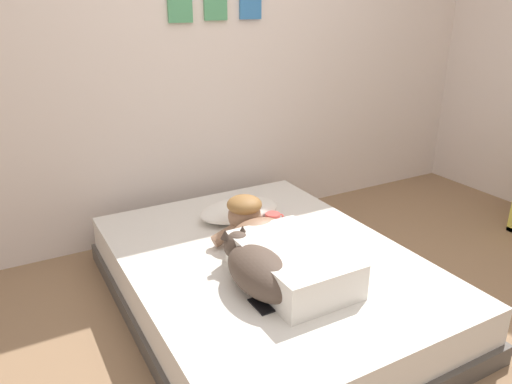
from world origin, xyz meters
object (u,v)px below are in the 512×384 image
at_px(dog, 258,268).
at_px(coffee_cup, 273,219).
at_px(person_lying, 277,249).
at_px(bed, 266,280).
at_px(cell_phone, 261,305).
at_px(pillow, 239,210).

distance_m(dog, coffee_cup, 0.72).
relative_size(person_lying, coffee_cup, 7.36).
bearing_deg(bed, person_lying, -96.07).
relative_size(person_lying, dog, 1.60).
bearing_deg(dog, bed, 52.01).
bearing_deg(cell_phone, bed, 56.69).
bearing_deg(coffee_cup, bed, -125.82).
distance_m(pillow, dog, 0.82).
xyz_separation_m(bed, coffee_cup, (0.23, 0.32, 0.19)).
bearing_deg(cell_phone, pillow, 68.54).
xyz_separation_m(person_lying, dog, (-0.18, -0.12, -0.00)).
relative_size(dog, coffee_cup, 4.60).
height_order(person_lying, dog, person_lying).
bearing_deg(dog, pillow, 69.03).
bearing_deg(dog, person_lying, 32.84).
xyz_separation_m(dog, cell_phone, (-0.06, -0.15, -0.10)).
height_order(pillow, cell_phone, pillow).
xyz_separation_m(pillow, coffee_cup, (0.14, -0.19, -0.02)).
bearing_deg(person_lying, pillow, 80.27).
height_order(bed, dog, dog).
relative_size(pillow, person_lying, 0.57).
distance_m(bed, pillow, 0.56).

